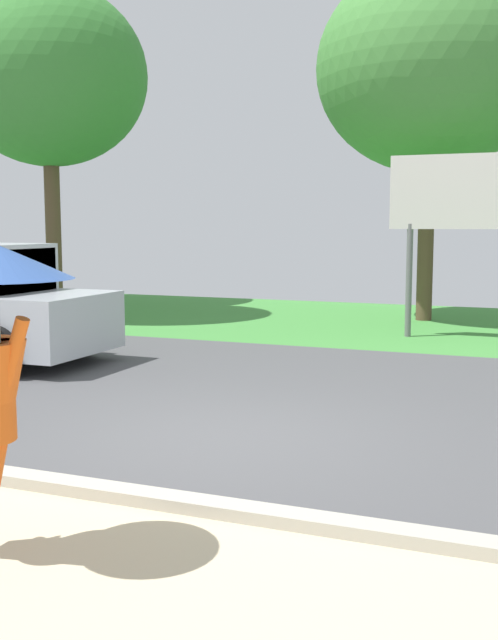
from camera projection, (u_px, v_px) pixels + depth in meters
name	position (u px, v px, depth m)	size (l,w,h in m)	color
ground_plane	(311.00, 386.00, 10.72)	(40.00, 22.00, 0.20)	#4C4C4F
roadside_billboard	(459.00, 205.00, 14.52)	(2.60, 0.12, 3.50)	slate
tree_left_far	(49.00, 76.00, 17.67)	(4.52, 4.52, 7.63)	brown
tree_center_back	(430.00, 68.00, 17.09)	(5.06, 5.06, 7.94)	brown
tree_right_far	(47.00, 77.00, 20.90)	(4.77, 4.77, 8.35)	brown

